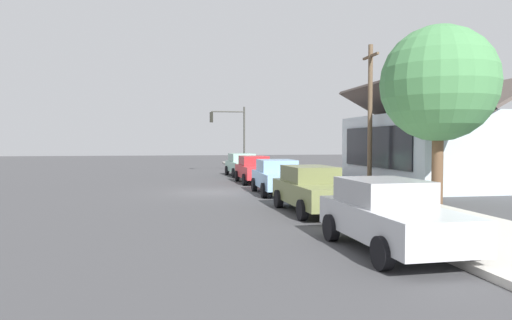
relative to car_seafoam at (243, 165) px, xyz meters
name	(u,v)px	position (x,y,z in m)	size (l,w,h in m)	color
ground_plane	(215,192)	(10.20, -2.88, -0.81)	(120.00, 120.00, 0.00)	#424244
sidewalk_curb	(325,189)	(10.20, 2.72, -0.73)	(60.00, 4.20, 0.16)	beige
car_seafoam	(243,165)	(0.00, 0.00, 0.00)	(4.59, 2.20, 1.59)	#9ED1BC
car_cherry	(255,169)	(5.53, -0.09, 0.00)	(4.39, 2.00, 1.59)	red
car_skyblue	(278,176)	(11.39, 0.00, 0.00)	(4.40, 2.13, 1.59)	#8CB7E0
car_olive	(313,189)	(17.16, -0.08, 0.00)	(4.75, 2.08, 1.59)	olive
car_silver	(389,215)	(22.94, -0.05, 0.00)	(4.41, 2.15, 1.59)	silver
storefront_building	(428,148)	(8.86, 9.11, 1.28)	(10.76, 6.52, 5.70)	#ADBCC6
shade_tree	(439,84)	(15.86, 5.43, 3.90)	(4.54, 4.54, 7.00)	brown
traffic_light_main	(231,128)	(-3.95, -0.34, 2.68)	(0.37, 2.79, 5.20)	#383833
utility_pole_wooden	(370,113)	(9.65, 5.32, 3.11)	(1.80, 0.24, 7.50)	brown
fire_hydrant_red	(339,194)	(16.01, 1.32, -0.32)	(0.22, 0.22, 0.71)	red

